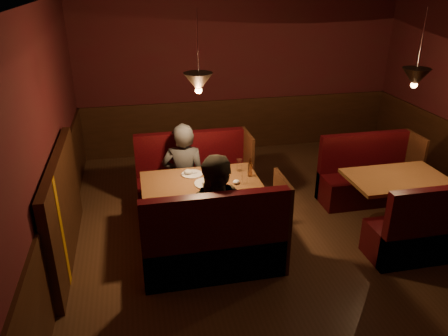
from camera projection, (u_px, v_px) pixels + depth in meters
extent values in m
cube|color=#553620|center=(305.00, 245.00, 5.62)|extent=(6.00, 7.00, 0.01)
cube|color=black|center=(326.00, 4.00, 4.43)|extent=(6.00, 7.00, 0.01)
cube|color=#4B1115|center=(241.00, 75.00, 8.15)|extent=(6.00, 0.01, 2.90)
cube|color=#4B1115|center=(38.00, 160.00, 4.45)|extent=(0.01, 7.00, 2.90)
cube|color=#412111|center=(240.00, 124.00, 8.52)|extent=(6.00, 0.04, 1.00)
cube|color=#412111|center=(56.00, 238.00, 4.84)|extent=(0.04, 7.00, 1.00)
cube|color=#412111|center=(63.00, 209.00, 5.15)|extent=(0.10, 2.20, 1.30)
cube|color=#C98510|center=(62.00, 233.00, 4.67)|extent=(0.01, 0.12, 1.30)
cylinder|color=#333333|center=(197.00, 47.00, 4.82)|extent=(0.01, 0.01, 0.80)
cone|color=black|center=(198.00, 82.00, 4.99)|extent=(0.34, 0.34, 0.22)
sphere|color=#FFBF72|center=(199.00, 90.00, 5.02)|extent=(0.08, 0.08, 0.08)
cylinder|color=#333333|center=(422.00, 43.00, 5.06)|extent=(0.01, 0.01, 0.80)
cone|color=black|center=(415.00, 77.00, 5.23)|extent=(0.34, 0.34, 0.22)
sphere|color=#FFBF72|center=(414.00, 85.00, 5.26)|extent=(0.08, 0.08, 0.08)
cube|color=brown|center=(201.00, 183.00, 5.51)|extent=(1.48, 0.90, 0.05)
cylinder|color=#412111|center=(201.00, 211.00, 5.67)|extent=(0.15, 0.15, 0.74)
cylinder|color=#412111|center=(202.00, 233.00, 5.81)|extent=(0.59, 0.59, 0.04)
cylinder|color=silver|center=(206.00, 184.00, 5.41)|extent=(0.30, 0.30, 0.02)
cube|color=black|center=(209.00, 180.00, 5.43)|extent=(0.10, 0.08, 0.04)
ellipsoid|color=silver|center=(205.00, 183.00, 5.34)|extent=(0.07, 0.07, 0.06)
cube|color=tan|center=(212.00, 184.00, 5.34)|extent=(0.09, 0.08, 0.03)
cylinder|color=silver|center=(205.00, 186.00, 5.32)|extent=(0.05, 0.13, 0.01)
cylinder|color=silver|center=(192.00, 174.00, 5.67)|extent=(0.28, 0.28, 0.02)
ellipsoid|color=beige|center=(188.00, 172.00, 5.65)|extent=(0.11, 0.11, 0.06)
cube|color=silver|center=(189.00, 174.00, 5.65)|extent=(0.21, 0.02, 0.00)
cylinder|color=white|center=(223.00, 175.00, 5.55)|extent=(0.06, 0.06, 0.09)
cylinder|color=white|center=(239.00, 165.00, 5.77)|extent=(0.08, 0.08, 0.16)
cylinder|color=white|center=(245.00, 178.00, 5.40)|extent=(0.08, 0.08, 0.16)
cylinder|color=#47230F|center=(250.00, 170.00, 5.60)|extent=(0.06, 0.06, 0.17)
cylinder|color=#47230F|center=(250.00, 161.00, 5.55)|extent=(0.03, 0.03, 0.07)
ellipsoid|color=white|center=(236.00, 182.00, 5.43)|extent=(0.12, 0.12, 0.05)
cube|color=black|center=(193.00, 193.00, 6.41)|extent=(1.59, 0.58, 0.48)
cube|color=black|center=(190.00, 167.00, 6.48)|extent=(1.59, 0.13, 1.11)
cube|color=#412111|center=(247.00, 169.00, 6.44)|extent=(0.04, 0.58, 1.11)
cube|color=black|center=(213.00, 253.00, 5.04)|extent=(1.59, 0.58, 0.48)
cube|color=black|center=(216.00, 240.00, 4.70)|extent=(1.59, 0.13, 1.11)
cube|color=#412111|center=(281.00, 221.00, 5.06)|extent=(0.04, 0.58, 1.11)
cube|color=brown|center=(397.00, 178.00, 5.78)|extent=(1.30, 0.83, 0.05)
cylinder|color=#412111|center=(393.00, 203.00, 5.92)|extent=(0.14, 0.14, 0.68)
cylinder|color=#412111|center=(389.00, 223.00, 6.06)|extent=(0.55, 0.55, 0.04)
cube|color=black|center=(366.00, 188.00, 6.61)|extent=(1.40, 0.54, 0.44)
cube|color=black|center=(361.00, 165.00, 6.67)|extent=(1.40, 0.12, 1.02)
cube|color=#412111|center=(411.00, 166.00, 6.62)|extent=(0.04, 0.54, 1.02)
cube|color=black|center=(423.00, 239.00, 5.34)|extent=(1.40, 0.54, 0.44)
cube|color=black|center=(439.00, 227.00, 5.04)|extent=(1.40, 0.12, 1.02)
imported|color=#383838|center=(183.00, 158.00, 6.05)|extent=(0.69, 0.52, 1.70)
imported|color=black|center=(220.00, 199.00, 4.93)|extent=(0.98, 0.86, 1.72)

